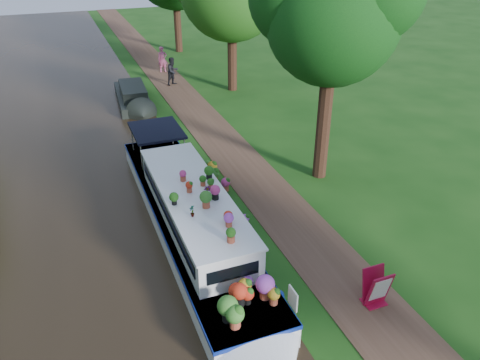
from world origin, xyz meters
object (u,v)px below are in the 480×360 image
pedestrian_pink (162,59)px  pedestrian_dark (173,71)px  sandwich_board (376,289)px  plant_boat (195,220)px  second_boat (133,97)px

pedestrian_pink → pedestrian_dark: (-0.08, -3.21, 0.02)m
sandwich_board → plant_boat: bearing=129.0°
sandwich_board → second_boat: bearing=99.6°
second_boat → sandwich_board: (3.20, -18.52, 0.05)m
second_boat → pedestrian_pink: bearing=66.4°
second_boat → pedestrian_dark: pedestrian_dark is taller
sandwich_board → pedestrian_dark: size_ratio=0.61×
pedestrian_pink → pedestrian_dark: pedestrian_dark is taller
pedestrian_pink → plant_boat: bearing=-97.7°
pedestrian_pink → pedestrian_dark: size_ratio=0.98×
plant_boat → pedestrian_pink: 20.35m
sandwich_board → pedestrian_pink: 24.55m
pedestrian_pink → pedestrian_dark: bearing=-88.9°
second_boat → pedestrian_dark: bearing=46.6°
plant_boat → second_boat: 14.01m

